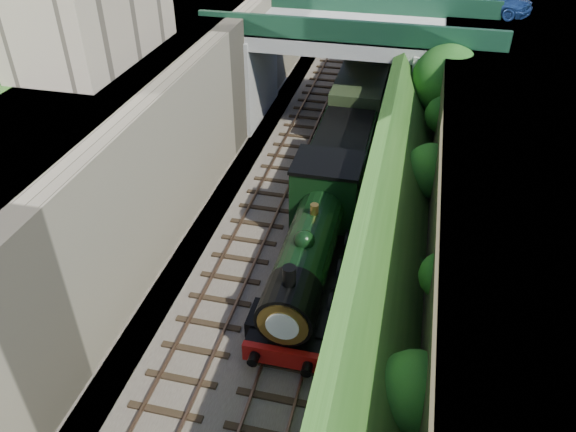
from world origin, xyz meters
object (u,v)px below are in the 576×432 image
object	(u,v)px
road_bridge	(359,63)
tree	(449,82)
locomotive	(312,245)
tender	(342,161)

from	to	relation	value
road_bridge	tree	bearing A→B (deg)	-34.10
tree	road_bridge	bearing A→B (deg)	145.90
tree	locomotive	bearing A→B (deg)	-112.66
road_bridge	locomotive	xyz separation A→B (m)	(0.26, -14.65, -2.18)
locomotive	tree	bearing A→B (deg)	67.34
locomotive	tender	world-z (taller)	locomotive
locomotive	tender	xyz separation A→B (m)	(-0.00, 7.36, -0.27)
locomotive	tender	distance (m)	7.37
road_bridge	locomotive	bearing A→B (deg)	-89.00
road_bridge	tree	distance (m)	6.03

